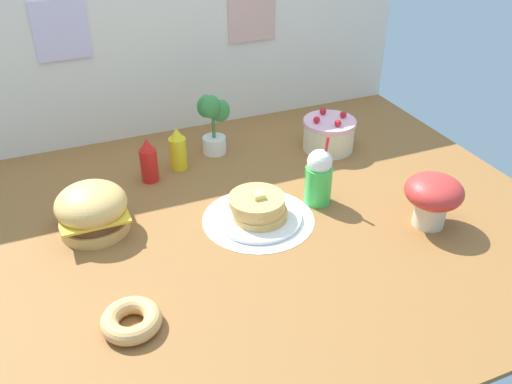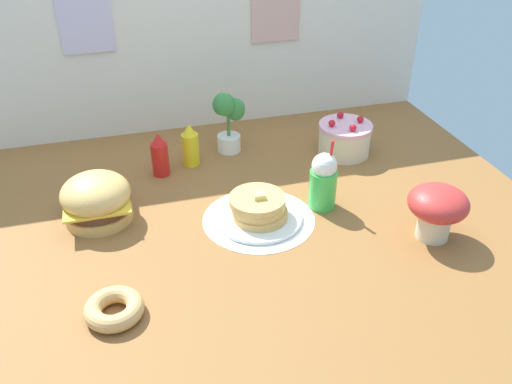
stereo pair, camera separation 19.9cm
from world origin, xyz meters
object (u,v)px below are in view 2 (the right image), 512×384
layer_cake (345,139)px  ketchup_bottle (160,156)px  donut_pink_glaze (114,308)px  burger (96,199)px  mustard_bottle (190,146)px  mushroom_stool (437,207)px  cream_soda_cup (323,181)px  potted_plant (228,120)px  pancake_stack (259,210)px

layer_cake → ketchup_bottle: bearing=177.4°
ketchup_bottle → donut_pink_glaze: size_ratio=1.08×
burger → mustard_bottle: (0.41, 0.33, 0.00)m
layer_cake → mushroom_stool: 0.69m
burger → donut_pink_glaze: burger is taller
layer_cake → mustard_bottle: size_ratio=1.25×
donut_pink_glaze → ketchup_bottle: bearing=73.1°
burger → ketchup_bottle: 0.39m
burger → cream_soda_cup: size_ratio=0.88×
burger → mushroom_stool: bearing=-21.0°
cream_soda_cup → potted_plant: potted_plant is taller
ketchup_bottle → cream_soda_cup: cream_soda_cup is taller
donut_pink_glaze → burger: bearing=92.7°
cream_soda_cup → donut_pink_glaze: bearing=-154.8°
mushroom_stool → pancake_stack: bearing=154.8°
cream_soda_cup → mushroom_stool: (0.31, -0.30, 0.01)m
layer_cake → cream_soda_cup: size_ratio=0.83×
donut_pink_glaze → potted_plant: bearing=58.4°
cream_soda_cup → mushroom_stool: cream_soda_cup is taller
potted_plant → burger: bearing=-146.3°
pancake_stack → cream_soda_cup: (0.27, 0.02, 0.07)m
donut_pink_glaze → layer_cake: bearing=35.4°
cream_soda_cup → mustard_bottle: bearing=132.6°
pancake_stack → layer_cake: (0.53, 0.41, 0.03)m
ketchup_bottle → mushroom_stool: size_ratio=0.91×
ketchup_bottle → potted_plant: 0.36m
cream_soda_cup → potted_plant: bearing=113.9°
donut_pink_glaze → mushroom_stool: size_ratio=0.85×
pancake_stack → layer_cake: 0.67m
cream_soda_cup → donut_pink_glaze: 0.92m
layer_cake → potted_plant: size_ratio=0.82×
layer_cake → donut_pink_glaze: (-1.09, -0.77, -0.05)m
layer_cake → ketchup_bottle: size_ratio=1.25×
pancake_stack → mustard_bottle: size_ratio=1.70×
layer_cake → potted_plant: 0.54m
layer_cake → cream_soda_cup: (-0.26, -0.38, 0.04)m
ketchup_bottle → burger: bearing=-134.9°
pancake_stack → mushroom_stool: (0.58, -0.27, 0.08)m
layer_cake → donut_pink_glaze: size_ratio=1.34×
burger → mushroom_stool: 1.25m
burger → cream_soda_cup: 0.86m
mushroom_stool → donut_pink_glaze: bearing=-175.4°
ketchup_bottle → mustard_bottle: size_ratio=1.00×
pancake_stack → donut_pink_glaze: size_ratio=1.83×
donut_pink_glaze → mushroom_stool: (1.14, 0.09, 0.10)m
layer_cake → potted_plant: (-0.51, 0.17, 0.08)m
pancake_stack → layer_cake: bearing=37.7°
burger → donut_pink_glaze: bearing=-87.3°
layer_cake → ketchup_bottle: ketchup_bottle is taller
layer_cake → mushroom_stool: bearing=-85.6°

